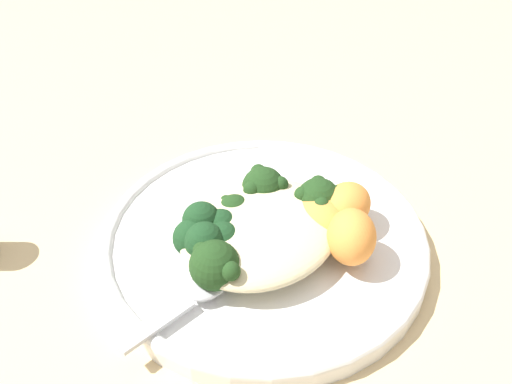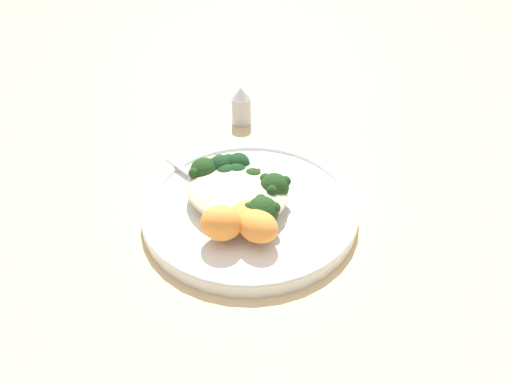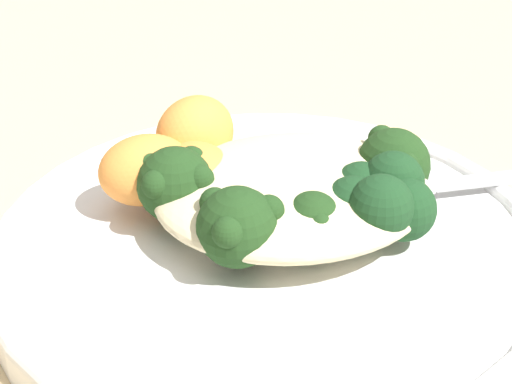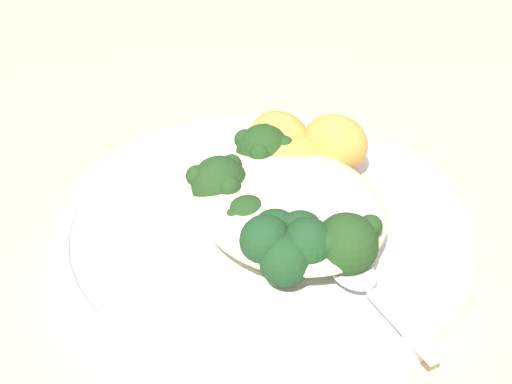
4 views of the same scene
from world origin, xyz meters
The scene contains 13 objects.
ground_plane centered at (0.00, 0.00, 0.00)m, with size 4.00×4.00×0.00m, color #D6B784.
plate centered at (0.02, 0.02, 0.01)m, with size 0.30×0.30×0.02m.
quinoa_mound centered at (0.00, 0.01, 0.04)m, with size 0.15×0.13×0.03m, color beige.
broccoli_stalk_0 centered at (0.06, -0.01, 0.04)m, with size 0.08×0.04×0.04m.
broccoli_stalk_1 centered at (0.03, 0.03, 0.04)m, with size 0.08×0.11×0.04m.
broccoli_stalk_2 centered at (0.00, 0.03, 0.04)m, with size 0.03×0.09×0.03m.
broccoli_stalk_3 centered at (-0.02, 0.01, 0.04)m, with size 0.06×0.08×0.03m.
broccoli_stalk_4 centered at (-0.05, 0.00, 0.04)m, with size 0.09×0.05×0.04m.
sweet_potato_chunk_0 centered at (0.05, -0.02, 0.04)m, with size 0.06×0.04×0.03m, color orange.
sweet_potato_chunk_1 centered at (0.04, -0.06, 0.04)m, with size 0.05×0.04×0.05m, color orange.
sweet_potato_chunk_2 centered at (0.07, -0.03, 0.04)m, with size 0.05×0.04×0.04m, color orange.
kale_tuft centered at (-0.04, 0.03, 0.04)m, with size 0.06×0.06×0.04m.
spoon centered at (-0.08, 0.00, 0.03)m, with size 0.10×0.03×0.01m.
Camera 4 is at (-0.33, 0.22, 0.33)m, focal length 50.00 mm.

